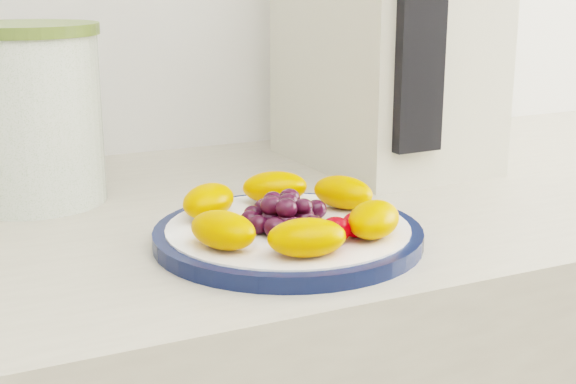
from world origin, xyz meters
name	(u,v)px	position (x,y,z in m)	size (l,w,h in m)	color
plate_rim	(288,236)	(-0.07, 1.05, 0.91)	(0.25, 0.25, 0.01)	#0D173A
plate_face	(288,235)	(-0.07, 1.05, 0.91)	(0.23, 0.23, 0.02)	white
canister	(31,120)	(-0.26, 1.30, 0.99)	(0.15, 0.15, 0.18)	#396121
canister_lid	(23,29)	(-0.26, 1.30, 1.09)	(0.16, 0.16, 0.01)	#55682C
appliance_body	(385,33)	(0.19, 1.30, 1.07)	(0.19, 0.27, 0.34)	beige
appliance_panel	(420,38)	(0.14, 1.16, 1.08)	(0.06, 0.02, 0.25)	black
fruit_plate	(290,211)	(-0.07, 1.05, 0.93)	(0.22, 0.22, 0.03)	#DF6800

